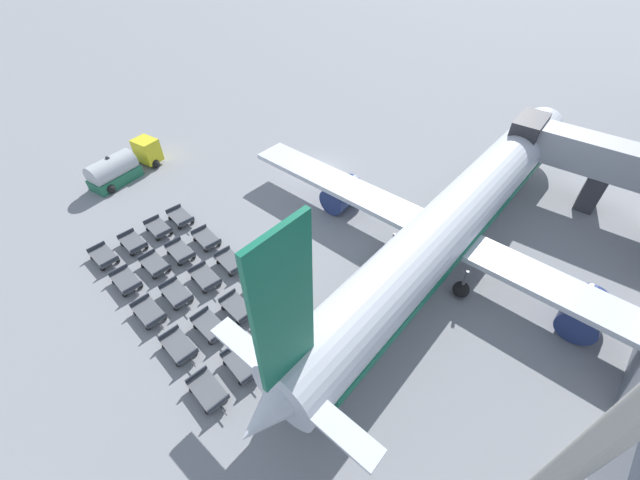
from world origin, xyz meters
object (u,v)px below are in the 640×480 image
at_px(baggage_dolly_row_near_col_c, 149,313).
at_px(baggage_dolly_row_far_col_e, 297,320).
at_px(baggage_dolly_row_near_col_d, 179,346).
at_px(baggage_dolly_row_mid_b_col_c, 206,278).
at_px(baggage_dolly_row_mid_b_col_b, 181,252).
at_px(baggage_dolly_row_near_col_a, 104,257).
at_px(fuel_tanker_primary, 122,167).
at_px(baggage_dolly_row_far_col_c, 231,262).
at_px(baggage_dolly_row_mid_a_col_d, 210,326).
at_px(apron_light_mast, 579,460).
at_px(baggage_dolly_row_mid_a_col_c, 177,294).
at_px(baggage_dolly_row_far_col_d, 263,288).
at_px(baggage_dolly_row_mid_b_col_a, 159,228).
at_px(baggage_dolly_row_far_col_b, 206,239).
at_px(airplane, 452,221).
at_px(baggage_dolly_row_near_col_b, 126,281).
at_px(baggage_dolly_row_mid_a_col_e, 241,364).
at_px(baggage_dolly_row_mid_b_col_e, 271,340).
at_px(baggage_dolly_row_mid_a_col_a, 133,243).
at_px(baggage_dolly_row_mid_a_col_b, 155,265).
at_px(baggage_dolly_row_near_col_e, 208,391).
at_px(baggage_dolly_row_far_col_a, 181,217).
at_px(baggage_dolly_row_mid_b_col_d, 238,308).

relative_size(baggage_dolly_row_near_col_c, baggage_dolly_row_far_col_e, 1.01).
bearing_deg(baggage_dolly_row_near_col_d, baggage_dolly_row_mid_b_col_c, 127.67).
bearing_deg(baggage_dolly_row_mid_b_col_b, baggage_dolly_row_near_col_a, -133.02).
height_order(fuel_tanker_primary, baggage_dolly_row_far_col_c, fuel_tanker_primary).
relative_size(baggage_dolly_row_near_col_a, baggage_dolly_row_mid_a_col_d, 1.00).
bearing_deg(apron_light_mast, baggage_dolly_row_near_col_d, -173.24).
height_order(baggage_dolly_row_mid_a_col_c, baggage_dolly_row_far_col_d, same).
xyz_separation_m(baggage_dolly_row_near_col_a, baggage_dolly_row_mid_b_col_a, (0.18, 4.83, 0.00)).
bearing_deg(baggage_dolly_row_far_col_b, airplane, 38.47).
bearing_deg(baggage_dolly_row_mid_a_col_c, baggage_dolly_row_mid_b_col_a, 157.70).
bearing_deg(baggage_dolly_row_mid_a_col_d, baggage_dolly_row_far_col_b, 145.55).
xyz_separation_m(baggage_dolly_row_near_col_b, baggage_dolly_row_mid_a_col_e, (11.81, 1.38, 0.00)).
distance_m(baggage_dolly_row_mid_a_col_e, baggage_dolly_row_far_col_e, 4.75).
bearing_deg(baggage_dolly_row_near_col_d, baggage_dolly_row_near_col_a, 176.92).
xyz_separation_m(baggage_dolly_row_mid_b_col_c, baggage_dolly_row_far_col_d, (4.01, 2.22, 0.00)).
xyz_separation_m(baggage_dolly_row_near_col_c, baggage_dolly_row_far_col_d, (4.28, 6.82, 0.00)).
bearing_deg(baggage_dolly_row_mid_a_col_e, baggage_dolly_row_mid_b_col_b, 164.63).
distance_m(baggage_dolly_row_mid_b_col_e, baggage_dolly_row_far_col_d, 4.53).
xyz_separation_m(baggage_dolly_row_near_col_b, baggage_dolly_row_mid_b_col_c, (4.18, 4.21, 0.00)).
height_order(baggage_dolly_row_mid_b_col_b, baggage_dolly_row_far_col_e, same).
bearing_deg(baggage_dolly_row_mid_a_col_e, baggage_dolly_row_mid_a_col_a, 175.80).
bearing_deg(baggage_dolly_row_mid_a_col_c, baggage_dolly_row_mid_b_col_c, 83.53).
bearing_deg(baggage_dolly_row_mid_a_col_b, baggage_dolly_row_near_col_e, -16.52).
distance_m(baggage_dolly_row_mid_a_col_a, baggage_dolly_row_far_col_e, 16.06).
distance_m(baggage_dolly_row_mid_b_col_b, baggage_dolly_row_far_col_a, 4.60).
xyz_separation_m(baggage_dolly_row_mid_b_col_c, baggage_dolly_row_mid_b_col_e, (7.74, -0.36, 0.00)).
bearing_deg(baggage_dolly_row_far_col_b, fuel_tanker_primary, 178.76).
distance_m(airplane, baggage_dolly_row_far_col_c, 17.63).
bearing_deg(baggage_dolly_row_mid_a_col_e, baggage_dolly_row_near_col_a, -175.33).
xyz_separation_m(baggage_dolly_row_mid_b_col_a, baggage_dolly_row_far_col_a, (0.11, 2.14, 0.00)).
xyz_separation_m(airplane, baggage_dolly_row_mid_b_col_d, (-7.94, -15.20, -2.97)).
bearing_deg(baggage_dolly_row_near_col_d, airplane, 67.16).
height_order(airplane, baggage_dolly_row_far_col_e, airplane).
xyz_separation_m(baggage_dolly_row_mid_b_col_a, baggage_dolly_row_far_col_d, (11.80, 1.49, 0.00)).
height_order(baggage_dolly_row_mid_a_col_e, baggage_dolly_row_mid_b_col_d, same).
bearing_deg(baggage_dolly_row_near_col_a, baggage_dolly_row_near_col_b, -1.61).
distance_m(baggage_dolly_row_mid_a_col_e, baggage_dolly_row_far_col_a, 16.34).
height_order(baggage_dolly_row_near_col_a, baggage_dolly_row_mid_a_col_a, same).
relative_size(baggage_dolly_row_mid_a_col_c, baggage_dolly_row_mid_b_col_a, 1.00).
bearing_deg(baggage_dolly_row_near_col_a, baggage_dolly_row_near_col_d, -3.08).
bearing_deg(baggage_dolly_row_mid_a_col_d, airplane, 65.07).
distance_m(baggage_dolly_row_mid_b_col_c, baggage_dolly_row_far_col_e, 8.15).
height_order(baggage_dolly_row_mid_b_col_c, baggage_dolly_row_far_col_a, same).
bearing_deg(baggage_dolly_row_far_col_b, baggage_dolly_row_mid_b_col_c, -36.96).
bearing_deg(baggage_dolly_row_mid_b_col_d, baggage_dolly_row_far_col_d, 90.45).
xyz_separation_m(baggage_dolly_row_near_col_a, apron_light_mast, (30.17, 1.57, 12.38)).
relative_size(airplane, fuel_tanker_primary, 5.43).
relative_size(baggage_dolly_row_mid_a_col_b, apron_light_mast, 0.14).
distance_m(baggage_dolly_row_far_col_c, apron_light_mast, 25.80).
distance_m(airplane, baggage_dolly_row_mid_a_col_b, 23.48).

